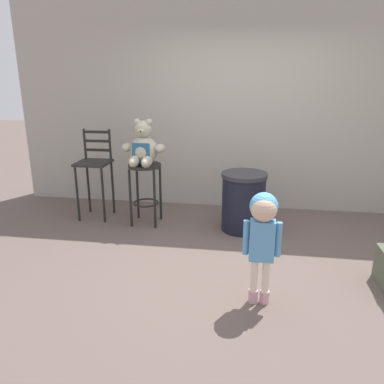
{
  "coord_description": "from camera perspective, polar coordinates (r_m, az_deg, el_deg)",
  "views": [
    {
      "loc": [
        0.13,
        -3.57,
        1.85
      ],
      "look_at": [
        -0.44,
        0.2,
        0.68
      ],
      "focal_mm": 35.15,
      "sensor_mm": 36.0,
      "label": 1
    }
  ],
  "objects": [
    {
      "name": "child_walking",
      "position": [
        3.09,
        10.7,
        -4.95
      ],
      "size": [
        0.31,
        0.25,
        0.97
      ],
      "rotation": [
        0.0,
        0.0,
        0.44
      ],
      "color": "#D19EA7",
      "rests_on": "ground_plane"
    },
    {
      "name": "ground_plane",
      "position": [
        4.02,
        5.92,
        -10.37
      ],
      "size": [
        24.0,
        24.0,
        0.0
      ],
      "primitive_type": "plane",
      "color": "brown"
    },
    {
      "name": "teddy_bear",
      "position": [
        4.73,
        -7.39,
        6.6
      ],
      "size": [
        0.54,
        0.49,
        0.57
      ],
      "color": "#AFA990",
      "rests_on": "bar_stool_with_teddy"
    },
    {
      "name": "trash_bin",
      "position": [
        4.7,
        7.8,
        -1.44
      ],
      "size": [
        0.56,
        0.56,
        0.73
      ],
      "color": "black",
      "rests_on": "ground_plane"
    },
    {
      "name": "building_wall",
      "position": [
        5.5,
        7.54,
        14.77
      ],
      "size": [
        6.54,
        0.3,
        3.28
      ],
      "primitive_type": "cube",
      "color": "#A49F91",
      "rests_on": "ground_plane"
    },
    {
      "name": "bar_chair_empty",
      "position": [
        5.19,
        -14.57,
        3.64
      ],
      "size": [
        0.42,
        0.42,
        1.18
      ],
      "color": "black",
      "rests_on": "ground_plane"
    },
    {
      "name": "bar_stool_with_teddy",
      "position": [
        4.85,
        -7.11,
        1.68
      ],
      "size": [
        0.42,
        0.42,
        0.79
      ],
      "color": "black",
      "rests_on": "ground_plane"
    }
  ]
}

